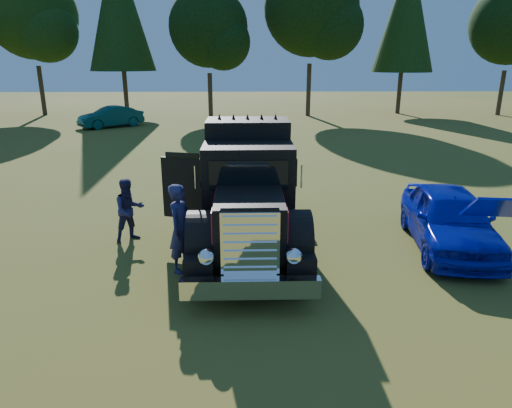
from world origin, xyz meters
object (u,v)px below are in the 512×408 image
Objects in this scene: spectator_near at (181,228)px; spectator_far at (129,210)px; distant_teal_car at (111,117)px; hotrod_coupe at (449,218)px; diamond_t_truck at (248,195)px.

spectator_near is 1.21× the size of spectator_far.
distant_teal_car is at bearing 71.77° from spectator_far.
distant_teal_car is (-14.05, 21.39, -0.04)m from hotrod_coupe.
hotrod_coupe is 1.07× the size of distant_teal_car.
distant_teal_car is at bearing 113.45° from diamond_t_truck.
diamond_t_truck is 2.05m from spectator_near.
diamond_t_truck reaches higher than distant_teal_car.
spectator_near is at bearing -84.20° from spectator_far.
diamond_t_truck is at bearing 176.89° from hotrod_coupe.
hotrod_coupe reaches higher than distant_teal_car.
spectator_near is at bearing -135.87° from diamond_t_truck.
spectator_far is at bearing -21.68° from distant_teal_car.
distant_teal_car is at bearing 40.70° from spectator_near.
distant_teal_car is (-9.17, 21.13, -0.58)m from diamond_t_truck.
hotrod_coupe is 2.82× the size of spectator_far.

